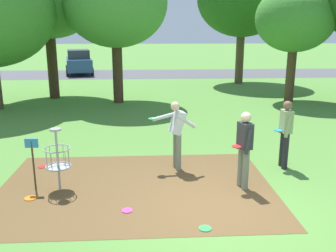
{
  "coord_description": "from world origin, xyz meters",
  "views": [
    {
      "loc": [
        -1.32,
        -6.49,
        3.41
      ],
      "look_at": [
        -0.79,
        2.61,
        1.0
      ],
      "focal_mm": 39.56,
      "sensor_mm": 36.0,
      "label": 1
    }
  ],
  "objects_px": {
    "frisbee_far_left": "(127,211)",
    "player_waiting_left": "(285,130)",
    "player_waiting_right": "(177,131)",
    "frisbee_far_right": "(31,198)",
    "player_foreground_watching": "(244,146)",
    "tree_mid_center": "(295,19)",
    "frisbee_scattered_a": "(43,167)",
    "disc_golf_basket": "(55,157)",
    "frisbee_by_tee": "(205,229)",
    "tree_far_center": "(115,3)",
    "parked_car_leftmost": "(79,62)"
  },
  "relations": [
    {
      "from": "disc_golf_basket",
      "to": "parked_car_leftmost",
      "type": "relative_size",
      "value": 0.31
    },
    {
      "from": "player_waiting_right",
      "to": "frisbee_scattered_a",
      "type": "height_order",
      "value": "player_waiting_right"
    },
    {
      "from": "disc_golf_basket",
      "to": "frisbee_by_tee",
      "type": "height_order",
      "value": "disc_golf_basket"
    },
    {
      "from": "disc_golf_basket",
      "to": "frisbee_far_right",
      "type": "distance_m",
      "value": 0.96
    },
    {
      "from": "frisbee_scattered_a",
      "to": "tree_mid_center",
      "type": "height_order",
      "value": "tree_mid_center"
    },
    {
      "from": "frisbee_far_right",
      "to": "tree_mid_center",
      "type": "distance_m",
      "value": 14.26
    },
    {
      "from": "player_waiting_right",
      "to": "tree_mid_center",
      "type": "relative_size",
      "value": 0.32
    },
    {
      "from": "tree_far_center",
      "to": "parked_car_leftmost",
      "type": "relative_size",
      "value": 1.45
    },
    {
      "from": "frisbee_by_tee",
      "to": "tree_mid_center",
      "type": "bearing_deg",
      "value": 63.0
    },
    {
      "from": "frisbee_far_left",
      "to": "disc_golf_basket",
      "type": "bearing_deg",
      "value": 145.89
    },
    {
      "from": "player_foreground_watching",
      "to": "player_waiting_left",
      "type": "distance_m",
      "value": 1.77
    },
    {
      "from": "player_foreground_watching",
      "to": "parked_car_leftmost",
      "type": "bearing_deg",
      "value": 108.64
    },
    {
      "from": "disc_golf_basket",
      "to": "player_waiting_right",
      "type": "distance_m",
      "value": 2.93
    },
    {
      "from": "disc_golf_basket",
      "to": "frisbee_by_tee",
      "type": "relative_size",
      "value": 6.16
    },
    {
      "from": "tree_mid_center",
      "to": "tree_far_center",
      "type": "relative_size",
      "value": 0.83
    },
    {
      "from": "disc_golf_basket",
      "to": "player_foreground_watching",
      "type": "relative_size",
      "value": 0.81
    },
    {
      "from": "frisbee_scattered_a",
      "to": "frisbee_far_left",
      "type": "bearing_deg",
      "value": -47.64
    },
    {
      "from": "disc_golf_basket",
      "to": "frisbee_scattered_a",
      "type": "bearing_deg",
      "value": 116.2
    },
    {
      "from": "frisbee_scattered_a",
      "to": "tree_far_center",
      "type": "relative_size",
      "value": 0.04
    },
    {
      "from": "player_foreground_watching",
      "to": "player_waiting_right",
      "type": "bearing_deg",
      "value": 138.05
    },
    {
      "from": "frisbee_scattered_a",
      "to": "player_waiting_left",
      "type": "bearing_deg",
      "value": -3.38
    },
    {
      "from": "player_waiting_left",
      "to": "tree_mid_center",
      "type": "height_order",
      "value": "tree_mid_center"
    },
    {
      "from": "player_waiting_left",
      "to": "tree_mid_center",
      "type": "distance_m",
      "value": 9.74
    },
    {
      "from": "player_waiting_right",
      "to": "tree_far_center",
      "type": "bearing_deg",
      "value": 103.28
    },
    {
      "from": "tree_mid_center",
      "to": "player_waiting_right",
      "type": "bearing_deg",
      "value": -125.56
    },
    {
      "from": "player_foreground_watching",
      "to": "tree_mid_center",
      "type": "distance_m",
      "value": 11.29
    },
    {
      "from": "player_waiting_right",
      "to": "frisbee_scattered_a",
      "type": "relative_size",
      "value": 7.35
    },
    {
      "from": "player_waiting_right",
      "to": "frisbee_far_right",
      "type": "relative_size",
      "value": 6.72
    },
    {
      "from": "disc_golf_basket",
      "to": "tree_far_center",
      "type": "bearing_deg",
      "value": 86.31
    },
    {
      "from": "frisbee_far_left",
      "to": "frisbee_scattered_a",
      "type": "height_order",
      "value": "same"
    },
    {
      "from": "frisbee_far_left",
      "to": "tree_mid_center",
      "type": "height_order",
      "value": "tree_mid_center"
    },
    {
      "from": "player_foreground_watching",
      "to": "player_waiting_left",
      "type": "height_order",
      "value": "same"
    },
    {
      "from": "frisbee_scattered_a",
      "to": "disc_golf_basket",
      "type": "bearing_deg",
      "value": -63.8
    },
    {
      "from": "player_foreground_watching",
      "to": "player_waiting_left",
      "type": "relative_size",
      "value": 1.0
    },
    {
      "from": "tree_mid_center",
      "to": "tree_far_center",
      "type": "height_order",
      "value": "tree_far_center"
    },
    {
      "from": "disc_golf_basket",
      "to": "tree_far_center",
      "type": "height_order",
      "value": "tree_far_center"
    },
    {
      "from": "frisbee_by_tee",
      "to": "frisbee_far_left",
      "type": "height_order",
      "value": "same"
    },
    {
      "from": "frisbee_by_tee",
      "to": "parked_car_leftmost",
      "type": "relative_size",
      "value": 0.05
    },
    {
      "from": "frisbee_far_left",
      "to": "tree_mid_center",
      "type": "xyz_separation_m",
      "value": [
        7.27,
        10.77,
        3.83
      ]
    },
    {
      "from": "frisbee_scattered_a",
      "to": "player_waiting_right",
      "type": "bearing_deg",
      "value": -5.01
    },
    {
      "from": "frisbee_scattered_a",
      "to": "parked_car_leftmost",
      "type": "relative_size",
      "value": 0.05
    },
    {
      "from": "player_foreground_watching",
      "to": "frisbee_far_left",
      "type": "bearing_deg",
      "value": -158.97
    },
    {
      "from": "frisbee_far_left",
      "to": "player_waiting_left",
      "type": "bearing_deg",
      "value": 28.98
    },
    {
      "from": "disc_golf_basket",
      "to": "tree_mid_center",
      "type": "height_order",
      "value": "tree_mid_center"
    },
    {
      "from": "disc_golf_basket",
      "to": "player_waiting_left",
      "type": "xyz_separation_m",
      "value": [
        5.39,
        1.06,
        0.21
      ]
    },
    {
      "from": "player_waiting_right",
      "to": "tree_mid_center",
      "type": "height_order",
      "value": "tree_mid_center"
    },
    {
      "from": "frisbee_by_tee",
      "to": "tree_mid_center",
      "type": "distance_m",
      "value": 13.48
    },
    {
      "from": "frisbee_scattered_a",
      "to": "tree_far_center",
      "type": "distance_m",
      "value": 9.64
    },
    {
      "from": "player_waiting_left",
      "to": "frisbee_by_tee",
      "type": "bearing_deg",
      "value": -130.29
    },
    {
      "from": "frisbee_far_left",
      "to": "frisbee_far_right",
      "type": "relative_size",
      "value": 0.83
    }
  ]
}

